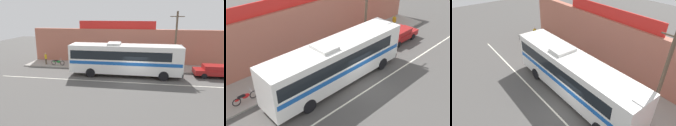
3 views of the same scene
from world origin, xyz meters
The scene contains 10 objects.
ground_plane centered at (0.00, 0.00, 0.00)m, with size 70.00×70.00×0.00m, color #4F4C49.
sidewalk_slab centered at (0.00, 5.20, 0.07)m, with size 30.00×3.60×0.14m, color gray.
storefront_facade centered at (0.00, 7.35, 2.40)m, with size 30.00×0.70×4.80m, color #B26651.
storefront_billboard centered at (-2.98, 7.35, 5.35)m, with size 10.59×0.12×1.10m, color red.
road_center_stripe centered at (0.00, -0.80, 0.00)m, with size 30.00×0.14×0.01m, color silver.
intercity_bus centered at (-1.32, 1.52, 2.07)m, with size 12.41×2.65×3.78m.
parked_car centered at (8.70, 2.51, 0.74)m, with size 4.53×1.86×1.37m.
utility_pole centered at (4.44, 3.72, 3.80)m, with size 1.60×0.22×7.05m.
motorcycle_black centered at (-7.73, 4.14, 0.57)m, with size 1.89×0.56×0.94m.
pedestrian_far_left centered at (10.63, 4.61, 1.10)m, with size 0.30×0.48×1.66m.
Camera 2 is at (-12.16, -10.12, 11.65)m, focal length 39.23 mm.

